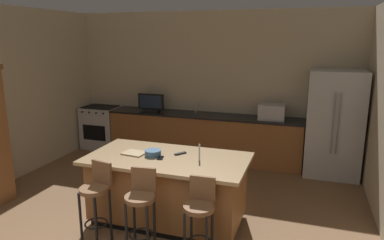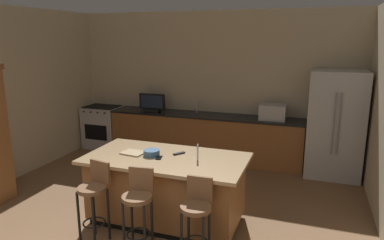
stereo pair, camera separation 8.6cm
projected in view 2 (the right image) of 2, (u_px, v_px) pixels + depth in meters
The scene contains 16 objects.
wall_back at pixel (213, 85), 7.28m from camera, with size 6.30×0.12×2.95m, color beige.
counter_back at pixel (204, 137), 7.18m from camera, with size 3.94×0.62×0.92m.
kitchen_island at pixel (166, 188), 4.72m from camera, with size 2.11×1.10×0.91m.
refrigerator at pixel (335, 124), 6.21m from camera, with size 0.93×0.81×1.89m.
range_oven at pixel (103, 127), 7.95m from camera, with size 0.79×0.63×0.94m.
microwave at pixel (273, 112), 6.61m from camera, with size 0.48×0.36×0.29m, color #B7BABF.
tv_monitor at pixel (152, 103), 7.35m from camera, with size 0.56×0.16×0.37m.
sink_faucet_back at pixel (197, 107), 7.20m from camera, with size 0.02×0.02×0.24m, color #B2B2B7.
sink_faucet_island at pixel (198, 152), 4.45m from camera, with size 0.02×0.02×0.22m, color #B2B2B7.
bar_stool_left at pixel (94, 195), 4.22m from camera, with size 0.34×0.36×0.99m.
bar_stool_center at pixel (138, 204), 3.97m from camera, with size 0.34×0.35×1.00m.
bar_stool_right at pixel (197, 213), 3.85m from camera, with size 0.34×0.34×0.95m.
fruit_bowl at pixel (152, 153), 4.66m from camera, with size 0.21×0.21×0.08m, color #3F668C.
cell_phone at pixel (159, 158), 4.57m from camera, with size 0.07×0.15×0.01m, color black.
tv_remote at pixel (179, 153), 4.73m from camera, with size 0.04×0.17×0.02m, color black.
cutting_board at pixel (133, 153), 4.75m from camera, with size 0.29×0.23×0.02m, color tan.
Camera 2 is at (1.99, -1.81, 2.43)m, focal length 33.03 mm.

